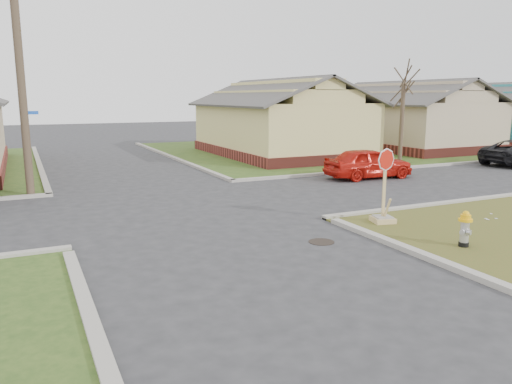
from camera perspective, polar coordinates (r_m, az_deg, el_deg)
name	(u,v)px	position (r m, az deg, el deg)	size (l,w,h in m)	color
ground	(232,248)	(12.02, -2.74, -6.40)	(120.00, 120.00, 0.00)	#2B2B2D
verge_far_right	(412,145)	(39.08, 17.41, 5.17)	(37.00, 19.00, 0.05)	#2C4719
curbs	(174,207)	(16.60, -9.38, -1.68)	(80.00, 40.00, 0.12)	#9C978D
manhole	(321,242)	(12.58, 7.49, -5.67)	(0.64, 0.64, 0.01)	black
side_house_yellow	(279,119)	(30.72, 2.70, 8.28)	(7.60, 11.60, 4.70)	maroon
side_house_tan	(407,117)	(36.49, 16.86, 8.24)	(7.60, 11.60, 4.70)	maroon
side_house_teal	(507,114)	(43.80, 26.74, 7.92)	(7.60, 11.60, 4.70)	maroon
utility_pole	(20,64)	(19.54, -25.40, 13.06)	(1.80, 0.28, 9.00)	#433326
tree_mid_right	(402,124)	(27.80, 16.30, 7.52)	(0.22, 0.22, 4.20)	#433326
fire_hydrant	(465,227)	(12.82, 22.77, -3.70)	(0.32, 0.32, 0.87)	black
stop_sign	(383,207)	(14.54, 14.35, -1.62)	(0.60, 0.59, 2.12)	tan
red_sedan	(368,163)	(22.59, 12.72, 3.25)	(1.59, 3.96, 1.35)	red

